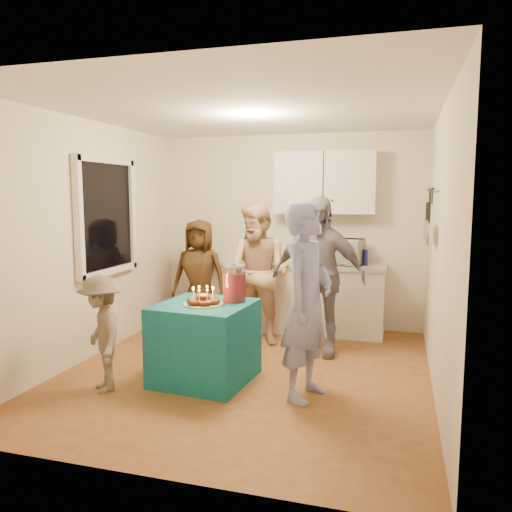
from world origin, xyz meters
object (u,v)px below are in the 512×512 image
(microwave, at_px, (340,252))
(man_birthday, at_px, (307,301))
(punch_jar, at_px, (234,284))
(child_near_left, at_px, (101,333))
(party_table, at_px, (205,342))
(woman_back_center, at_px, (259,274))
(woman_back_left, at_px, (199,276))
(woman_back_right, at_px, (318,276))
(counter, at_px, (299,298))

(microwave, height_order, man_birthday, man_birthday)
(punch_jar, xyz_separation_m, child_near_left, (-1.06, -0.67, -0.39))
(party_table, distance_m, punch_jar, 0.63)
(woman_back_center, bearing_deg, woman_back_left, 176.13)
(woman_back_right, height_order, child_near_left, woman_back_right)
(punch_jar, xyz_separation_m, woman_back_right, (0.67, 0.96, -0.04))
(party_table, xyz_separation_m, child_near_left, (-0.81, -0.50, 0.16))
(party_table, distance_m, woman_back_center, 1.42)
(counter, relative_size, woman_back_center, 1.29)
(woman_back_center, relative_size, child_near_left, 1.58)
(counter, distance_m, woman_back_right, 1.09)
(counter, distance_m, punch_jar, 1.94)
(counter, xyz_separation_m, party_table, (-0.52, -2.03, -0.05))
(man_birthday, bearing_deg, counter, 27.77)
(woman_back_right, bearing_deg, party_table, -127.83)
(woman_back_center, relative_size, woman_back_right, 0.95)
(punch_jar, bearing_deg, child_near_left, -147.71)
(man_birthday, height_order, child_near_left, man_birthday)
(woman_back_right, xyz_separation_m, child_near_left, (-1.72, -1.62, -0.35))
(counter, xyz_separation_m, woman_back_left, (-1.24, -0.41, 0.31))
(microwave, bearing_deg, party_table, -109.53)
(woman_back_center, xyz_separation_m, woman_back_right, (0.75, -0.20, 0.04))
(party_table, relative_size, man_birthday, 0.49)
(party_table, bearing_deg, child_near_left, -148.59)
(party_table, height_order, woman_back_right, woman_back_right)
(microwave, height_order, woman_back_left, woman_back_left)
(counter, relative_size, party_table, 2.59)
(microwave, distance_m, woman_back_left, 1.84)
(punch_jar, bearing_deg, woman_back_right, 55.12)
(woman_back_left, bearing_deg, party_table, -69.01)
(child_near_left, bearing_deg, punch_jar, 78.49)
(party_table, bearing_deg, counter, 75.66)
(counter, distance_m, microwave, 0.83)
(microwave, bearing_deg, child_near_left, -118.63)
(man_birthday, distance_m, woman_back_center, 1.69)
(party_table, bearing_deg, woman_back_left, 114.08)
(woman_back_right, bearing_deg, microwave, 82.76)
(man_birthday, xyz_separation_m, woman_back_left, (-1.74, 1.74, -0.13))
(man_birthday, xyz_separation_m, woman_back_right, (-0.10, 1.25, 0.02))
(microwave, height_order, punch_jar, microwave)
(party_table, bearing_deg, man_birthday, -6.95)
(punch_jar, distance_m, woman_back_center, 1.17)
(child_near_left, bearing_deg, microwave, 99.88)
(microwave, relative_size, man_birthday, 0.34)
(woman_back_left, bearing_deg, woman_back_right, -19.73)
(woman_back_left, bearing_deg, child_near_left, -95.52)
(man_birthday, height_order, woman_back_right, woman_back_right)
(punch_jar, bearing_deg, counter, 81.61)
(counter, distance_m, woman_back_center, 0.89)
(woman_back_left, xyz_separation_m, woman_back_center, (0.89, -0.29, 0.11))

